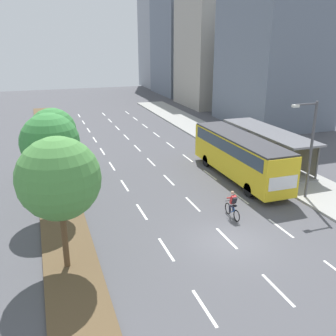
# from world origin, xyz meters

# --- Properties ---
(ground_plane) EXTENTS (140.00, 140.00, 0.00)m
(ground_plane) POSITION_xyz_m (0.00, 0.00, 0.00)
(ground_plane) COLOR #4C4C51
(median_strip) EXTENTS (2.60, 52.00, 0.12)m
(median_strip) POSITION_xyz_m (-8.30, 20.00, 0.06)
(median_strip) COLOR brown
(median_strip) RESTS_ON ground
(sidewalk_right) EXTENTS (4.50, 52.00, 0.15)m
(sidewalk_right) POSITION_xyz_m (9.25, 20.00, 0.07)
(sidewalk_right) COLOR #9E9E99
(sidewalk_right) RESTS_ON ground
(lane_divider_left) EXTENTS (0.14, 45.12, 0.01)m
(lane_divider_left) POSITION_xyz_m (-3.50, 17.06, 0.00)
(lane_divider_left) COLOR white
(lane_divider_left) RESTS_ON ground
(lane_divider_center) EXTENTS (0.14, 45.12, 0.01)m
(lane_divider_center) POSITION_xyz_m (0.00, 17.06, 0.00)
(lane_divider_center) COLOR white
(lane_divider_center) RESTS_ON ground
(lane_divider_right) EXTENTS (0.14, 45.12, 0.01)m
(lane_divider_right) POSITION_xyz_m (3.50, 17.06, 0.00)
(lane_divider_right) COLOR white
(lane_divider_right) RESTS_ON ground
(bus_shelter) EXTENTS (2.90, 10.81, 2.86)m
(bus_shelter) POSITION_xyz_m (9.53, 10.86, 1.87)
(bus_shelter) COLOR gray
(bus_shelter) RESTS_ON sidewalk_right
(bus) EXTENTS (2.54, 11.29, 3.37)m
(bus) POSITION_xyz_m (5.25, 8.55, 2.07)
(bus) COLOR yellow
(bus) RESTS_ON ground
(cyclist) EXTENTS (0.46, 1.82, 1.71)m
(cyclist) POSITION_xyz_m (1.50, 2.59, 0.79)
(cyclist) COLOR black
(cyclist) RESTS_ON ground
(median_tree_nearest) EXTENTS (3.74, 3.74, 6.30)m
(median_tree_nearest) POSITION_xyz_m (-8.48, 0.43, 4.54)
(median_tree_nearest) COLOR brown
(median_tree_nearest) RESTS_ON median_strip
(median_tree_second) EXTENTS (3.46, 3.46, 6.22)m
(median_tree_second) POSITION_xyz_m (-8.54, 6.63, 4.59)
(median_tree_second) COLOR brown
(median_tree_second) RESTS_ON median_strip
(median_tree_third) EXTENTS (3.51, 3.51, 5.46)m
(median_tree_third) POSITION_xyz_m (-8.14, 12.84, 3.81)
(median_tree_third) COLOR brown
(median_tree_third) RESTS_ON median_strip
(streetlight) EXTENTS (1.91, 0.24, 6.50)m
(streetlight) POSITION_xyz_m (7.42, 3.50, 3.89)
(streetlight) COLOR #4C4C51
(streetlight) RESTS_ON sidewalk_right
(building_near_right) EXTENTS (10.00, 12.96, 16.23)m
(building_near_right) POSITION_xyz_m (19.16, 25.43, 8.11)
(building_near_right) COLOR slate
(building_near_right) RESTS_ON ground
(building_mid_right) EXTENTS (11.67, 11.15, 16.96)m
(building_mid_right) POSITION_xyz_m (19.53, 40.85, 8.48)
(building_mid_right) COLOR #A39E93
(building_mid_right) RESTS_ON ground
(building_far_right) EXTENTS (11.36, 12.73, 24.27)m
(building_far_right) POSITION_xyz_m (19.74, 55.02, 12.14)
(building_far_right) COLOR slate
(building_far_right) RESTS_ON ground
(building_tall_right) EXTENTS (11.83, 10.66, 23.31)m
(building_tall_right) POSITION_xyz_m (20.44, 67.23, 11.65)
(building_tall_right) COLOR #8E939E
(building_tall_right) RESTS_ON ground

